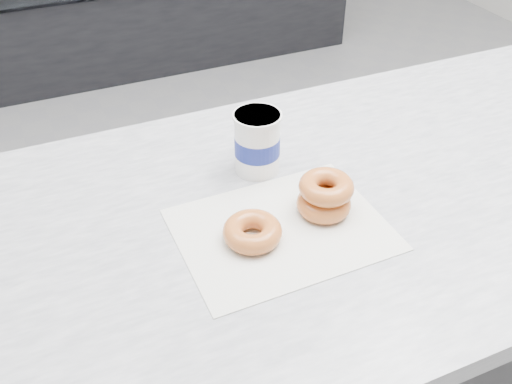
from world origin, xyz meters
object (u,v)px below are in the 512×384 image
donut_single (252,232)px  donut_stack (325,195)px  counter (421,311)px  coffee_cup (257,142)px

donut_single → donut_stack: (0.14, 0.02, 0.02)m
counter → donut_single: 0.66m
coffee_cup → donut_stack: bearing=-54.7°
counter → donut_stack: donut_stack is taller
donut_single → coffee_cup: 0.20m
counter → coffee_cup: (-0.38, 0.13, 0.51)m
counter → donut_single: bearing=-173.7°
counter → donut_single: donut_single is taller
donut_single → coffee_cup: size_ratio=0.81×
donut_stack → coffee_cup: (-0.06, 0.16, 0.03)m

